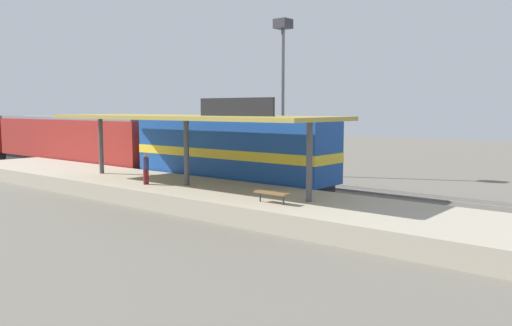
% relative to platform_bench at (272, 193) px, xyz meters
% --- Properties ---
extents(ground_plane, '(120.00, 120.00, 0.00)m').
position_rel_platform_bench_xyz_m(ground_plane, '(8.00, 6.96, -1.34)').
color(ground_plane, '#666056').
extents(track_near, '(3.20, 110.00, 0.16)m').
position_rel_platform_bench_xyz_m(track_near, '(6.00, 6.96, -1.31)').
color(track_near, '#565249').
rests_on(track_near, ground).
extents(track_far, '(3.20, 110.00, 0.16)m').
position_rel_platform_bench_xyz_m(track_far, '(10.60, 6.96, -1.31)').
color(track_far, '#565249').
rests_on(track_far, ground).
extents(platform, '(6.00, 44.00, 0.90)m').
position_rel_platform_bench_xyz_m(platform, '(1.40, 6.96, -0.89)').
color(platform, '#A89E89').
rests_on(platform, ground).
extents(station_canopy, '(5.20, 18.00, 4.70)m').
position_rel_platform_bench_xyz_m(station_canopy, '(1.40, 6.87, 3.19)').
color(station_canopy, '#47474C').
rests_on(station_canopy, platform).
extents(platform_bench, '(0.44, 1.70, 0.50)m').
position_rel_platform_bench_xyz_m(platform_bench, '(0.00, 0.00, 0.00)').
color(platform_bench, '#333338').
rests_on(platform_bench, platform).
extents(locomotive, '(2.93, 14.43, 4.44)m').
position_rel_platform_bench_xyz_m(locomotive, '(6.00, 7.90, 1.07)').
color(locomotive, '#28282D').
rests_on(locomotive, track_near).
extents(passenger_carriage_front, '(2.90, 20.00, 4.24)m').
position_rel_platform_bench_xyz_m(passenger_carriage_front, '(6.00, 25.90, 0.97)').
color(passenger_carriage_front, '#28282D').
rests_on(passenger_carriage_front, track_near).
extents(light_mast, '(1.10, 1.10, 11.70)m').
position_rel_platform_bench_xyz_m(light_mast, '(13.80, 9.64, 7.05)').
color(light_mast, slate).
rests_on(light_mast, ground).
extents(person_waiting, '(0.34, 0.34, 1.71)m').
position_rel_platform_bench_xyz_m(person_waiting, '(0.14, 8.89, 0.51)').
color(person_waiting, maroon).
rests_on(person_waiting, platform).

